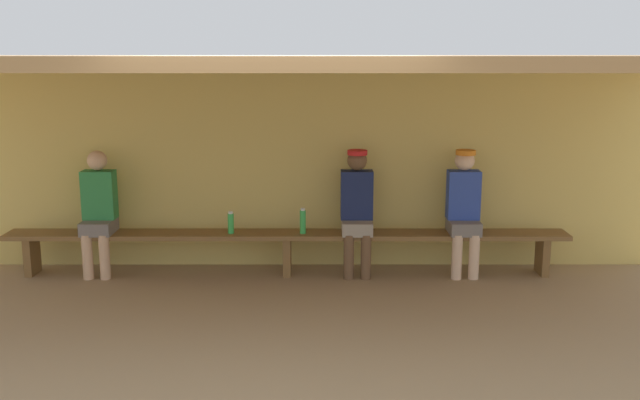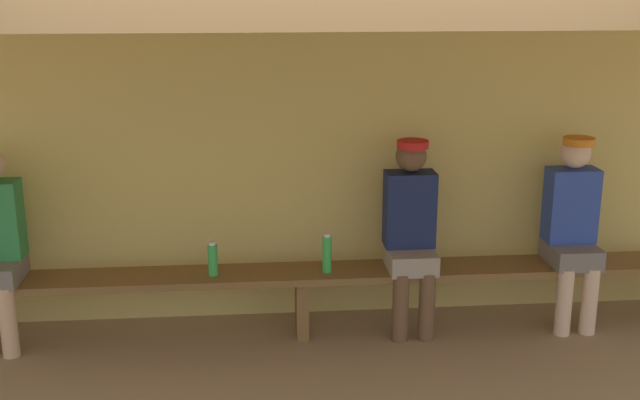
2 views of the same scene
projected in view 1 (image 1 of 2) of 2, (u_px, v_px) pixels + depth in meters
ground_plane at (280, 327)px, 6.27m from camera, size 24.00×24.00×0.00m
back_wall at (289, 167)px, 8.01m from camera, size 8.00×0.20×2.20m
dugout_roof at (282, 62)px, 6.51m from camera, size 8.00×2.80×0.12m
bench at (288, 239)px, 7.71m from camera, size 6.00×0.36×0.46m
player_in_white at (99, 208)px, 7.65m from camera, size 0.34×0.42×1.34m
player_leftmost at (465, 206)px, 7.64m from camera, size 0.34×0.42×1.34m
player_rightmost at (358, 206)px, 7.64m from camera, size 0.34×0.42×1.34m
water_bottle_orange at (303, 221)px, 7.64m from camera, size 0.06×0.06×0.27m
water_bottle_clear at (231, 223)px, 7.64m from camera, size 0.06×0.06×0.24m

